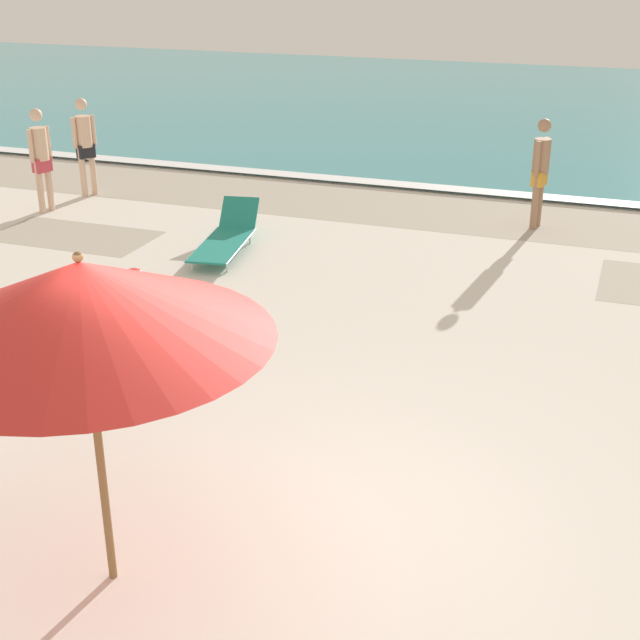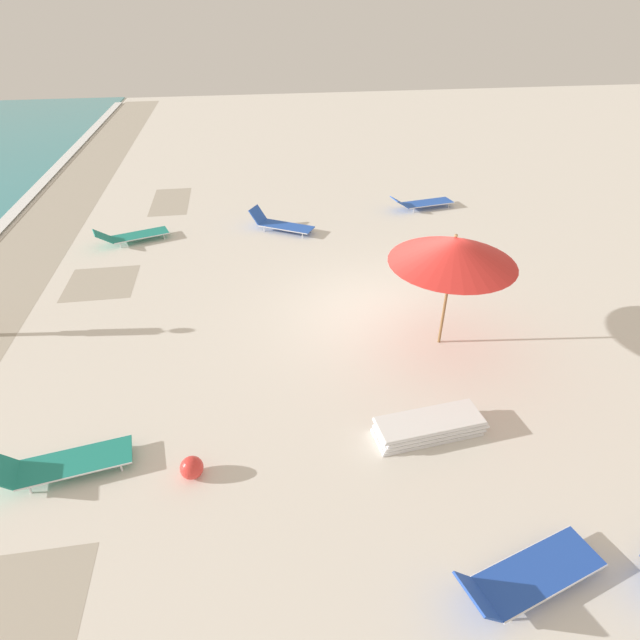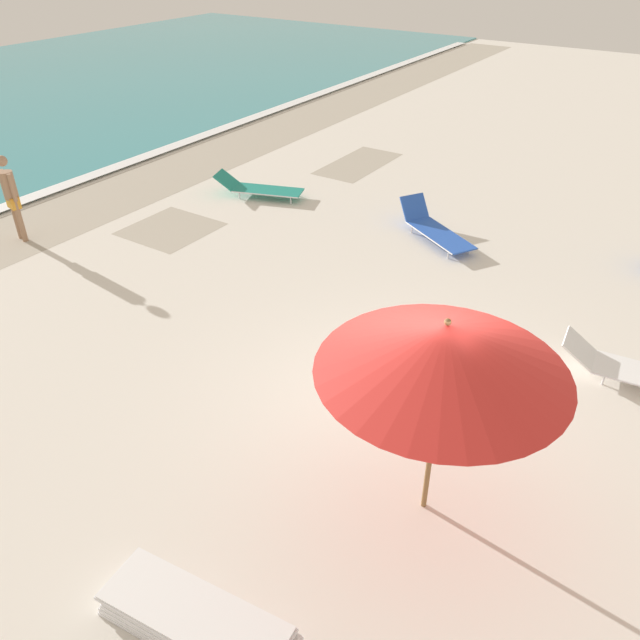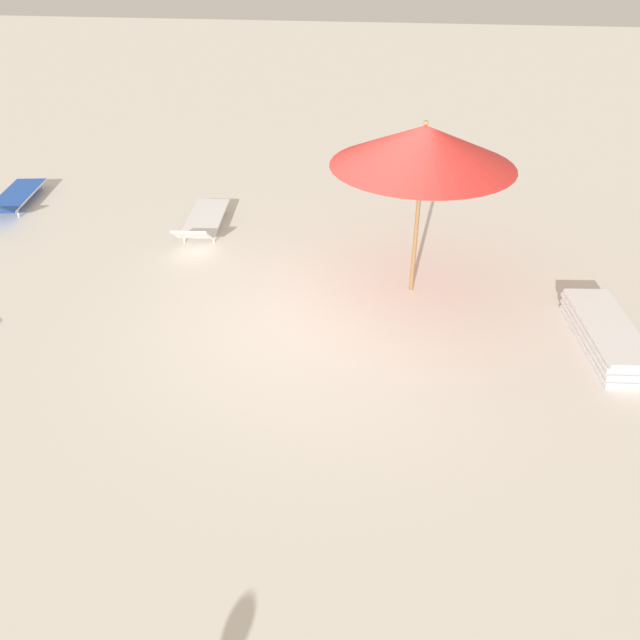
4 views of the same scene
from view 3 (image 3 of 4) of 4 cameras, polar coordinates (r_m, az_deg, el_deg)
name	(u,v)px [view 3 (image 3 of 4)]	position (r m, az deg, el deg)	size (l,w,h in m)	color
ground_plane	(395,424)	(8.48, 6.87, -9.42)	(60.00, 60.00, 0.16)	silver
beach_umbrella	(444,349)	(6.00, 11.29, -2.62)	(2.50, 2.50, 2.52)	olive
lounger_stack	(196,622)	(6.46, -11.25, -25.43)	(0.81, 1.96, 0.32)	white
sun_lounger_beside_umbrella	(259,188)	(15.17, -5.62, 11.93)	(1.25, 2.16, 0.51)	#1E8475
sun_lounger_near_water_left	(434,229)	(13.16, 10.42, 8.22)	(1.56, 2.03, 0.63)	blue
sun_lounger_mid_beach_pair_a	(640,372)	(9.92, 27.22, -4.22)	(0.81, 2.21, 0.50)	white
beachgoer_strolling_adult	(11,194)	(14.02, -26.42, 10.32)	(0.27, 0.44, 1.76)	#A37A5B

